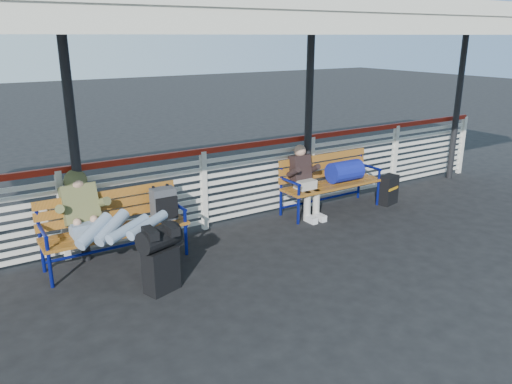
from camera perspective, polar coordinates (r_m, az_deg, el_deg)
ground at (r=6.10m, az=2.36°, el=-9.80°), size 60.00×60.00×0.00m
fence at (r=7.38m, az=-5.98°, el=0.57°), size 12.08×0.08×1.24m
canopy at (r=6.16m, az=-2.14°, el=19.76°), size 12.60×3.60×3.16m
luggage_stack at (r=5.74m, az=-10.88°, el=-7.24°), size 0.53×0.40×0.78m
bench_left at (r=6.58m, az=-14.50°, el=-2.71°), size 1.80×0.56×0.92m
bench_right at (r=8.37m, az=9.24°, el=2.02°), size 1.80×0.56×0.92m
traveler_man at (r=6.15m, az=-16.40°, el=-3.30°), size 0.94×1.64×0.77m
companion_person at (r=7.94m, az=5.58°, el=1.33°), size 0.32×0.66×1.15m
suitcase_side at (r=8.88m, az=14.90°, el=0.23°), size 0.40×0.30×0.50m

